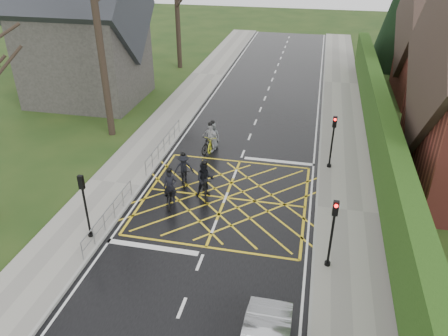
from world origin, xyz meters
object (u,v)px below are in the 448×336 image
at_px(cyclist_front, 210,141).
at_px(cyclist_mid, 184,172).
at_px(cyclist_back, 205,183).
at_px(cyclist_lead, 213,139).
at_px(cyclist_rear, 170,192).

bearing_deg(cyclist_front, cyclist_mid, -78.80).
xyz_separation_m(cyclist_back, cyclist_lead, (-0.90, 5.39, -0.13)).
distance_m(cyclist_front, cyclist_lead, 0.39).
height_order(cyclist_back, cyclist_lead, cyclist_back).
bearing_deg(cyclist_lead, cyclist_back, -80.06).
bearing_deg(cyclist_lead, cyclist_mid, -96.84).
relative_size(cyclist_front, cyclist_lead, 1.02).
bearing_deg(cyclist_lead, cyclist_rear, -95.04).
distance_m(cyclist_mid, cyclist_lead, 4.31).
bearing_deg(cyclist_back, cyclist_front, 81.64).
bearing_deg(cyclist_front, cyclist_back, -60.79).
xyz_separation_m(cyclist_back, cyclist_front, (-0.95, 5.01, -0.07)).
relative_size(cyclist_mid, cyclist_front, 0.99).
bearing_deg(cyclist_front, cyclist_lead, 100.49).
relative_size(cyclist_rear, cyclist_back, 1.02).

